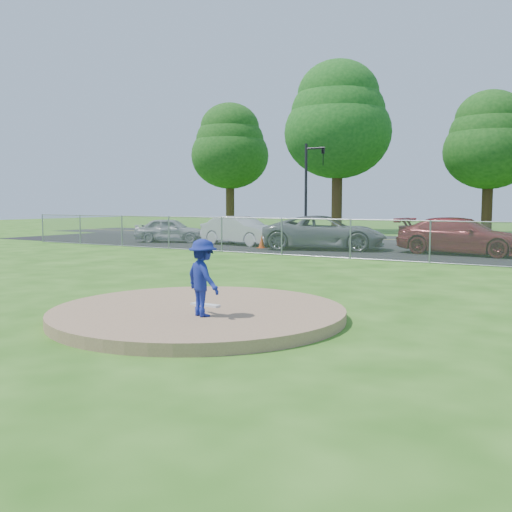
{
  "coord_description": "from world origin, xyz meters",
  "views": [
    {
      "loc": [
        6.39,
        -8.25,
        2.12
      ],
      "look_at": [
        0.0,
        2.0,
        1.0
      ],
      "focal_mm": 40.0,
      "sensor_mm": 36.0,
      "label": 1
    }
  ],
  "objects_px": {
    "traffic_signal_left": "(310,182)",
    "tree_far_left": "(230,146)",
    "pitcher": "(203,278)",
    "parked_car_white": "(241,230)",
    "tree_left": "(338,119)",
    "tree_center": "(489,140)",
    "parked_car_gray": "(325,232)",
    "parked_car_darkred": "(462,236)",
    "parked_car_silver": "(171,230)",
    "traffic_cone": "(262,242)"
  },
  "relations": [
    {
      "from": "parked_car_white",
      "to": "pitcher",
      "type": "bearing_deg",
      "value": -139.76
    },
    {
      "from": "pitcher",
      "to": "parked_car_darkred",
      "type": "xyz_separation_m",
      "value": [
        0.64,
        16.7,
        -0.09
      ]
    },
    {
      "from": "parked_car_white",
      "to": "parked_car_gray",
      "type": "relative_size",
      "value": 0.79
    },
    {
      "from": "parked_car_silver",
      "to": "parked_car_white",
      "type": "height_order",
      "value": "parked_car_white"
    },
    {
      "from": "traffic_signal_left",
      "to": "parked_car_gray",
      "type": "height_order",
      "value": "traffic_signal_left"
    },
    {
      "from": "tree_far_left",
      "to": "tree_center",
      "type": "distance_m",
      "value": 21.03
    },
    {
      "from": "tree_left",
      "to": "parked_car_gray",
      "type": "xyz_separation_m",
      "value": [
        6.28,
        -15.47,
        -7.46
      ]
    },
    {
      "from": "tree_left",
      "to": "parked_car_darkred",
      "type": "bearing_deg",
      "value": -50.68
    },
    {
      "from": "tree_far_left",
      "to": "parked_car_darkred",
      "type": "bearing_deg",
      "value": -36.05
    },
    {
      "from": "traffic_cone",
      "to": "parked_car_darkred",
      "type": "bearing_deg",
      "value": 9.69
    },
    {
      "from": "parked_car_darkred",
      "to": "pitcher",
      "type": "bearing_deg",
      "value": -177.91
    },
    {
      "from": "tree_center",
      "to": "pitcher",
      "type": "bearing_deg",
      "value": -87.44
    },
    {
      "from": "tree_far_left",
      "to": "tree_center",
      "type": "relative_size",
      "value": 1.09
    },
    {
      "from": "tree_left",
      "to": "parked_car_darkred",
      "type": "height_order",
      "value": "tree_left"
    },
    {
      "from": "tree_left",
      "to": "pitcher",
      "type": "bearing_deg",
      "value": -69.92
    },
    {
      "from": "parked_car_silver",
      "to": "traffic_cone",
      "type": "bearing_deg",
      "value": -122.52
    },
    {
      "from": "parked_car_white",
      "to": "tree_center",
      "type": "bearing_deg",
      "value": -16.69
    },
    {
      "from": "traffic_cone",
      "to": "parked_car_gray",
      "type": "bearing_deg",
      "value": 17.67
    },
    {
      "from": "traffic_signal_left",
      "to": "parked_car_darkred",
      "type": "height_order",
      "value": "traffic_signal_left"
    },
    {
      "from": "tree_left",
      "to": "traffic_signal_left",
      "type": "distance_m",
      "value": 10.48
    },
    {
      "from": "tree_left",
      "to": "tree_center",
      "type": "xyz_separation_m",
      "value": [
        10.0,
        3.0,
        -1.77
      ]
    },
    {
      "from": "tree_left",
      "to": "pitcher",
      "type": "relative_size",
      "value": 9.5
    },
    {
      "from": "traffic_signal_left",
      "to": "tree_far_left",
      "type": "bearing_deg",
      "value": 140.27
    },
    {
      "from": "tree_left",
      "to": "parked_car_white",
      "type": "xyz_separation_m",
      "value": [
        1.42,
        -15.1,
        -7.5
      ]
    },
    {
      "from": "traffic_signal_left",
      "to": "parked_car_silver",
      "type": "height_order",
      "value": "traffic_signal_left"
    },
    {
      "from": "pitcher",
      "to": "traffic_signal_left",
      "type": "bearing_deg",
      "value": -44.72
    },
    {
      "from": "parked_car_darkred",
      "to": "tree_center",
      "type": "bearing_deg",
      "value": 11.27
    },
    {
      "from": "tree_left",
      "to": "traffic_signal_left",
      "type": "xyz_separation_m",
      "value": [
        2.24,
        -9.0,
        -4.88
      ]
    },
    {
      "from": "parked_car_silver",
      "to": "tree_left",
      "type": "bearing_deg",
      "value": -34.84
    },
    {
      "from": "tree_center",
      "to": "parked_car_gray",
      "type": "distance_m",
      "value": 19.68
    },
    {
      "from": "tree_left",
      "to": "parked_car_silver",
      "type": "xyz_separation_m",
      "value": [
        -2.94,
        -15.42,
        -7.57
      ]
    },
    {
      "from": "traffic_signal_left",
      "to": "pitcher",
      "type": "relative_size",
      "value": 4.25
    },
    {
      "from": "parked_car_white",
      "to": "parked_car_darkred",
      "type": "height_order",
      "value": "parked_car_darkred"
    },
    {
      "from": "tree_far_left",
      "to": "tree_left",
      "type": "xyz_separation_m",
      "value": [
        11.0,
        -2.0,
        1.18
      ]
    },
    {
      "from": "pitcher",
      "to": "parked_car_white",
      "type": "xyz_separation_m",
      "value": [
        -10.12,
        16.48,
        -0.12
      ]
    },
    {
      "from": "tree_left",
      "to": "parked_car_white",
      "type": "bearing_deg",
      "value": -84.63
    },
    {
      "from": "traffic_signal_left",
      "to": "parked_car_gray",
      "type": "bearing_deg",
      "value": -58.0
    },
    {
      "from": "traffic_signal_left",
      "to": "tree_center",
      "type": "bearing_deg",
      "value": 57.1
    },
    {
      "from": "traffic_signal_left",
      "to": "parked_car_darkred",
      "type": "bearing_deg",
      "value": -30.57
    },
    {
      "from": "parked_car_silver",
      "to": "parked_car_gray",
      "type": "distance_m",
      "value": 9.21
    },
    {
      "from": "pitcher",
      "to": "parked_car_white",
      "type": "relative_size",
      "value": 0.3
    },
    {
      "from": "traffic_signal_left",
      "to": "parked_car_white",
      "type": "bearing_deg",
      "value": -97.63
    },
    {
      "from": "parked_car_white",
      "to": "parked_car_darkred",
      "type": "distance_m",
      "value": 10.77
    },
    {
      "from": "pitcher",
      "to": "parked_car_darkred",
      "type": "distance_m",
      "value": 16.71
    },
    {
      "from": "tree_left",
      "to": "pitcher",
      "type": "height_order",
      "value": "tree_left"
    },
    {
      "from": "tree_left",
      "to": "traffic_cone",
      "type": "distance_m",
      "value": 18.51
    },
    {
      "from": "traffic_cone",
      "to": "traffic_signal_left",
      "type": "bearing_deg",
      "value": 99.29
    },
    {
      "from": "tree_center",
      "to": "parked_car_white",
      "type": "height_order",
      "value": "tree_center"
    },
    {
      "from": "pitcher",
      "to": "parked_car_darkred",
      "type": "relative_size",
      "value": 0.25
    },
    {
      "from": "parked_car_silver",
      "to": "parked_car_white",
      "type": "bearing_deg",
      "value": -109.86
    }
  ]
}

